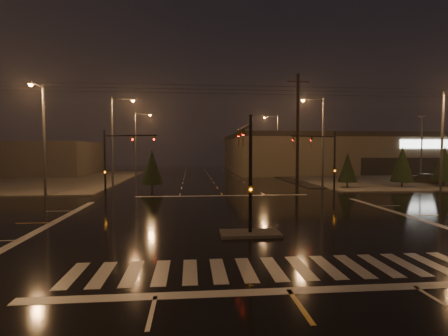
{
  "coord_description": "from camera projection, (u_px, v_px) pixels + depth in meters",
  "views": [
    {
      "loc": [
        -2.96,
        -21.12,
        4.28
      ],
      "look_at": [
        -0.64,
        3.15,
        3.0
      ],
      "focal_mm": 28.0,
      "sensor_mm": 36.0,
      "label": 1
    }
  ],
  "objects": [
    {
      "name": "ground",
      "position": [
        239.0,
        219.0,
        21.5
      ],
      "size": [
        140.0,
        140.0,
        0.0
      ],
      "primitive_type": "plane",
      "color": "black",
      "rests_on": "ground"
    },
    {
      "name": "sidewalk_ne",
      "position": [
        404.0,
        177.0,
        54.16
      ],
      "size": [
        36.0,
        36.0,
        0.12
      ],
      "primitive_type": "cube",
      "color": "#4C4944",
      "rests_on": "ground"
    },
    {
      "name": "median_island",
      "position": [
        250.0,
        233.0,
        17.52
      ],
      "size": [
        3.0,
        1.6,
        0.15
      ],
      "primitive_type": "cube",
      "color": "#4C4944",
      "rests_on": "ground"
    },
    {
      "name": "crosswalk",
      "position": [
        274.0,
        269.0,
        12.55
      ],
      "size": [
        15.0,
        2.6,
        0.01
      ],
      "primitive_type": "cube",
      "color": "beige",
      "rests_on": "ground"
    },
    {
      "name": "stop_bar_near",
      "position": [
        289.0,
        291.0,
        10.56
      ],
      "size": [
        16.0,
        0.5,
        0.01
      ],
      "primitive_type": "cube",
      "color": "beige",
      "rests_on": "ground"
    },
    {
      "name": "stop_bar_far",
      "position": [
        223.0,
        196.0,
        32.43
      ],
      "size": [
        16.0,
        0.5,
        0.01
      ],
      "primitive_type": "cube",
      "color": "beige",
      "rests_on": "ground"
    },
    {
      "name": "parking_lot",
      "position": [
        443.0,
        178.0,
        52.65
      ],
      "size": [
        50.0,
        24.0,
        0.08
      ],
      "primitive_type": "cube",
      "color": "black",
      "rests_on": "ground"
    },
    {
      "name": "retail_building",
      "position": [
        380.0,
        152.0,
        70.33
      ],
      "size": [
        60.2,
        28.3,
        7.2
      ],
      "color": "brown",
      "rests_on": "ground"
    },
    {
      "name": "commercial_block",
      "position": [
        3.0,
        158.0,
        59.78
      ],
      "size": [
        30.0,
        18.0,
        5.6
      ],
      "primitive_type": "cube",
      "color": "#393632",
      "rests_on": "ground"
    },
    {
      "name": "signal_mast_median",
      "position": [
        247.0,
        160.0,
        18.25
      ],
      "size": [
        0.25,
        4.59,
        6.0
      ],
      "color": "black",
      "rests_on": "ground"
    },
    {
      "name": "signal_mast_ne",
      "position": [
        326.0,
        155.0,
        32.27
      ],
      "size": [
        4.84,
        1.86,
        6.0
      ],
      "color": "black",
      "rests_on": "ground"
    },
    {
      "name": "signal_mast_nw",
      "position": [
        116.0,
        155.0,
        30.47
      ],
      "size": [
        4.84,
        1.86,
        6.0
      ],
      "color": "black",
      "rests_on": "ground"
    },
    {
      "name": "streetlight_1",
      "position": [
        115.0,
        136.0,
        38.03
      ],
      "size": [
        2.77,
        0.32,
        10.0
      ],
      "color": "#38383A",
      "rests_on": "ground"
    },
    {
      "name": "streetlight_2",
      "position": [
        137.0,
        140.0,
        53.93
      ],
      "size": [
        2.77,
        0.32,
        10.0
      ],
      "color": "#38383A",
      "rests_on": "ground"
    },
    {
      "name": "streetlight_3",
      "position": [
        320.0,
        136.0,
        38.16
      ],
      "size": [
        2.77,
        0.32,
        10.0
      ],
      "color": "#38383A",
      "rests_on": "ground"
    },
    {
      "name": "streetlight_4",
      "position": [
        276.0,
        141.0,
        58.04
      ],
      "size": [
        2.77,
        0.32,
        10.0
      ],
      "color": "#38383A",
      "rests_on": "ground"
    },
    {
      "name": "streetlight_5",
      "position": [
        42.0,
        132.0,
        30.79
      ],
      "size": [
        0.32,
        2.77,
        10.0
      ],
      "color": "#38383A",
      "rests_on": "ground"
    },
    {
      "name": "streetlight_6",
      "position": [
        445.0,
        134.0,
        34.4
      ],
      "size": [
        0.32,
        2.77,
        10.0
      ],
      "color": "#38383A",
      "rests_on": "ground"
    },
    {
      "name": "utility_pole_1",
      "position": [
        298.0,
        132.0,
        35.85
      ],
      "size": [
        2.2,
        0.32,
        12.0
      ],
      "color": "black",
      "rests_on": "ground"
    },
    {
      "name": "conifer_0",
      "position": [
        348.0,
        167.0,
        38.74
      ],
      "size": [
        2.07,
        2.07,
        3.93
      ],
      "color": "black",
      "rests_on": "ground"
    },
    {
      "name": "conifer_1",
      "position": [
        402.0,
        164.0,
        38.97
      ],
      "size": [
        2.52,
        2.52,
        4.64
      ],
      "color": "black",
      "rests_on": "ground"
    },
    {
      "name": "conifer_2",
      "position": [
        444.0,
        164.0,
        39.74
      ],
      "size": [
        2.55,
        2.55,
        4.69
      ],
      "color": "black",
      "rests_on": "ground"
    },
    {
      "name": "conifer_3",
      "position": [
        152.0,
        167.0,
        36.14
      ],
      "size": [
        2.3,
        2.3,
        4.3
      ],
      "color": "black",
      "rests_on": "ground"
    },
    {
      "name": "car_parked",
      "position": [
        428.0,
        178.0,
        43.98
      ],
      "size": [
        2.12,
        4.14,
        1.35
      ],
      "primitive_type": "imported",
      "rotation": [
        0.0,
        0.0,
        0.14
      ],
      "color": "black",
      "rests_on": "ground"
    }
  ]
}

